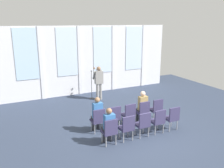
{
  "coord_description": "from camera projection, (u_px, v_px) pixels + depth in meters",
  "views": [
    {
      "loc": [
        -4.36,
        -6.63,
        4.03
      ],
      "look_at": [
        0.06,
        2.56,
        1.32
      ],
      "focal_mm": 37.86,
      "sensor_mm": 36.0,
      "label": 1
    }
  ],
  "objects": [
    {
      "name": "mic_stand",
      "position": [
        92.0,
        93.0,
        12.62
      ],
      "size": [
        0.28,
        0.28,
        1.55
      ],
      "color": "black",
      "rests_on": "ground"
    },
    {
      "name": "chair_r1_c0",
      "position": [
        110.0,
        130.0,
        7.85
      ],
      "size": [
        0.46,
        0.44,
        0.94
      ],
      "color": "#99999E",
      "rests_on": "ground"
    },
    {
      "name": "audience_r0_c0",
      "position": [
        97.0,
        113.0,
        8.75
      ],
      "size": [
        0.36,
        0.39,
        1.37
      ],
      "color": "#2D2D33",
      "rests_on": "ground"
    },
    {
      "name": "chair_r0_c4",
      "position": [
        156.0,
        108.0,
        9.83
      ],
      "size": [
        0.46,
        0.44,
        0.94
      ],
      "color": "#99999E",
      "rests_on": "ground"
    },
    {
      "name": "audience_r1_c0",
      "position": [
        109.0,
        124.0,
        7.87
      ],
      "size": [
        0.36,
        0.39,
        1.29
      ],
      "color": "#2D2D33",
      "rests_on": "ground"
    },
    {
      "name": "chair_r0_c1",
      "position": [
        114.0,
        116.0,
        9.01
      ],
      "size": [
        0.46,
        0.44,
        0.94
      ],
      "color": "#99999E",
      "rests_on": "ground"
    },
    {
      "name": "chair_r0_c3",
      "position": [
        143.0,
        111.0,
        9.56
      ],
      "size": [
        0.46,
        0.44,
        0.94
      ],
      "color": "#99999E",
      "rests_on": "ground"
    },
    {
      "name": "chair_r1_c4",
      "position": [
        172.0,
        117.0,
        8.95
      ],
      "size": [
        0.46,
        0.44,
        0.94
      ],
      "color": "#99999E",
      "rests_on": "ground"
    },
    {
      "name": "rear_partition",
      "position": [
        86.0,
        59.0,
        13.3
      ],
      "size": [
        10.44,
        0.14,
        3.82
      ],
      "color": "silver",
      "rests_on": "ground"
    },
    {
      "name": "chair_r0_c0",
      "position": [
        98.0,
        119.0,
        8.74
      ],
      "size": [
        0.46,
        0.44,
        0.94
      ],
      "color": "#99999E",
      "rests_on": "ground"
    },
    {
      "name": "speaker",
      "position": [
        99.0,
        81.0,
        12.33
      ],
      "size": [
        0.5,
        0.69,
        1.79
      ],
      "color": "gray",
      "rests_on": "ground"
    },
    {
      "name": "chair_r1_c2",
      "position": [
        143.0,
        123.0,
        8.4
      ],
      "size": [
        0.46,
        0.44,
        0.94
      ],
      "color": "#99999E",
      "rests_on": "ground"
    },
    {
      "name": "chair_r1_c3",
      "position": [
        158.0,
        120.0,
        8.67
      ],
      "size": [
        0.46,
        0.44,
        0.94
      ],
      "color": "#99999E",
      "rests_on": "ground"
    },
    {
      "name": "chair_r1_c1",
      "position": [
        127.0,
        126.0,
        8.12
      ],
      "size": [
        0.46,
        0.44,
        0.94
      ],
      "color": "#99999E",
      "rests_on": "ground"
    },
    {
      "name": "ground_plane",
      "position": [
        141.0,
        135.0,
        8.64
      ],
      "size": [
        15.39,
        15.39,
        0.0
      ],
      "primitive_type": "plane",
      "color": "#2D384C"
    },
    {
      "name": "chair_r0_c2",
      "position": [
        129.0,
        113.0,
        9.28
      ],
      "size": [
        0.46,
        0.44,
        0.94
      ],
      "color": "#99999E",
      "rests_on": "ground"
    },
    {
      "name": "audience_r0_c3",
      "position": [
        142.0,
        105.0,
        9.57
      ],
      "size": [
        0.36,
        0.39,
        1.34
      ],
      "color": "#2D2D33",
      "rests_on": "ground"
    }
  ]
}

